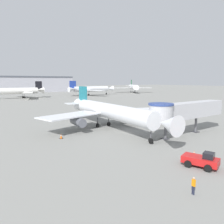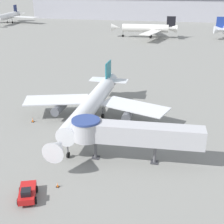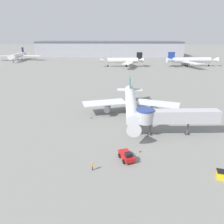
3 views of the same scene
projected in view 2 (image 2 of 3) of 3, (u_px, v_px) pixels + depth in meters
The scene contains 9 objects.
ground_plane at pixel (90, 133), 53.94m from camera, with size 800.00×800.00×0.00m, color gray.
main_airplane at pixel (92, 104), 56.68m from camera, with size 28.39×33.25×8.44m.
jet_bridge at pixel (127, 133), 44.10m from camera, with size 18.80×4.13×6.18m.
pushback_tug_red at pixel (27, 193), 37.54m from camera, with size 3.14×4.32×1.87m.
traffic_cone_port_wing at pixel (33, 120), 58.10m from camera, with size 0.51×0.51×0.84m.
traffic_cone_near_nose at pixel (58, 185), 39.85m from camera, with size 0.41×0.41×0.68m.
background_jet_black_tail at pixel (147, 28), 141.32m from camera, with size 29.92×32.58×9.63m.
background_jet_navy_tail at pixel (8, 16), 186.63m from camera, with size 37.49×33.92×9.98m.
terminal_building at pixel (140, 8), 211.35m from camera, with size 142.46×27.77×13.97m.
Camera 2 is at (13.52, -46.41, 24.51)m, focal length 50.00 mm.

